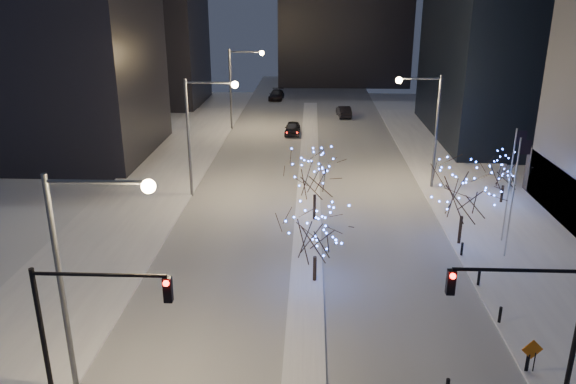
# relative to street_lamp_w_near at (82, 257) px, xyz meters

# --- Properties ---
(road) EXTENTS (20.00, 130.00, 0.02)m
(road) POSITION_rel_street_lamp_w_near_xyz_m (8.94, 33.00, -6.49)
(road) COLOR #A1A7AF
(road) RESTS_ON ground
(median) EXTENTS (2.00, 80.00, 0.15)m
(median) POSITION_rel_street_lamp_w_near_xyz_m (8.94, 28.00, -6.42)
(median) COLOR white
(median) RESTS_ON ground
(east_sidewalk) EXTENTS (10.00, 90.00, 0.15)m
(east_sidewalk) POSITION_rel_street_lamp_w_near_xyz_m (23.94, 18.00, -6.42)
(east_sidewalk) COLOR white
(east_sidewalk) RESTS_ON ground
(west_sidewalk) EXTENTS (8.00, 90.00, 0.15)m
(west_sidewalk) POSITION_rel_street_lamp_w_near_xyz_m (-5.06, 18.00, -6.42)
(west_sidewalk) COLOR white
(west_sidewalk) RESTS_ON ground
(filler_west_near) EXTENTS (22.00, 18.00, 24.00)m
(filler_west_near) POSITION_rel_street_lamp_w_near_xyz_m (-19.06, 38.00, 5.50)
(filler_west_near) COLOR black
(filler_west_near) RESTS_ON ground
(filler_west_far) EXTENTS (18.00, 16.00, 16.00)m
(filler_west_far) POSITION_rel_street_lamp_w_near_xyz_m (-17.06, 68.00, 1.50)
(filler_west_far) COLOR black
(filler_west_far) RESTS_ON ground
(street_lamp_w_near) EXTENTS (4.40, 0.56, 10.00)m
(street_lamp_w_near) POSITION_rel_street_lamp_w_near_xyz_m (0.00, 0.00, 0.00)
(street_lamp_w_near) COLOR #595E66
(street_lamp_w_near) RESTS_ON ground
(street_lamp_w_mid) EXTENTS (4.40, 0.56, 10.00)m
(street_lamp_w_mid) POSITION_rel_street_lamp_w_near_xyz_m (0.00, 25.00, 0.00)
(street_lamp_w_mid) COLOR #595E66
(street_lamp_w_mid) RESTS_ON ground
(street_lamp_w_far) EXTENTS (4.40, 0.56, 10.00)m
(street_lamp_w_far) POSITION_rel_street_lamp_w_near_xyz_m (0.00, 50.00, 0.00)
(street_lamp_w_far) COLOR #595E66
(street_lamp_w_far) RESTS_ON ground
(street_lamp_east) EXTENTS (3.90, 0.56, 10.00)m
(street_lamp_east) POSITION_rel_street_lamp_w_near_xyz_m (19.02, 28.00, -0.05)
(street_lamp_east) COLOR #595E66
(street_lamp_east) RESTS_ON ground
(traffic_signal_west) EXTENTS (5.26, 0.43, 7.00)m
(traffic_signal_west) POSITION_rel_street_lamp_w_near_xyz_m (0.50, -2.00, -1.74)
(traffic_signal_west) COLOR black
(traffic_signal_west) RESTS_ON ground
(traffic_signal_east) EXTENTS (5.26, 0.43, 7.00)m
(traffic_signal_east) POSITION_rel_street_lamp_w_near_xyz_m (17.88, -1.00, -1.74)
(traffic_signal_east) COLOR black
(traffic_signal_east) RESTS_ON ground
(flagpoles) EXTENTS (1.35, 2.60, 8.00)m
(flagpoles) POSITION_rel_street_lamp_w_near_xyz_m (22.30, 15.25, -1.70)
(flagpoles) COLOR silver
(flagpoles) RESTS_ON east_sidewalk
(bollards) EXTENTS (0.16, 12.16, 0.90)m
(bollards) POSITION_rel_street_lamp_w_near_xyz_m (19.14, 8.00, -5.90)
(bollards) COLOR black
(bollards) RESTS_ON east_sidewalk
(car_near) EXTENTS (1.93, 4.57, 1.54)m
(car_near) POSITION_rel_street_lamp_w_near_xyz_m (6.80, 47.54, -5.73)
(car_near) COLOR black
(car_near) RESTS_ON ground
(car_mid) EXTENTS (2.11, 4.82, 1.54)m
(car_mid) POSITION_rel_street_lamp_w_near_xyz_m (13.64, 58.26, -5.73)
(car_mid) COLOR black
(car_mid) RESTS_ON ground
(car_far) EXTENTS (2.48, 5.47, 1.55)m
(car_far) POSITION_rel_street_lamp_w_near_xyz_m (3.36, 71.30, -5.72)
(car_far) COLOR black
(car_far) RESTS_ON ground
(holiday_tree_median_near) EXTENTS (4.56, 4.56, 5.00)m
(holiday_tree_median_near) POSITION_rel_street_lamp_w_near_xyz_m (9.44, 10.19, -3.23)
(holiday_tree_median_near) COLOR black
(holiday_tree_median_near) RESTS_ON median
(holiday_tree_median_far) EXTENTS (5.51, 5.51, 5.57)m
(holiday_tree_median_far) POSITION_rel_street_lamp_w_near_xyz_m (9.44, 19.89, -2.75)
(holiday_tree_median_far) COLOR black
(holiday_tree_median_far) RESTS_ON median
(holiday_tree_plaza_near) EXTENTS (6.46, 6.46, 6.09)m
(holiday_tree_plaza_near) POSITION_rel_street_lamp_w_near_xyz_m (19.44, 15.92, -2.49)
(holiday_tree_plaza_near) COLOR black
(holiday_tree_plaza_near) RESTS_ON east_sidewalk
(holiday_tree_plaza_far) EXTENTS (4.30, 4.30, 4.13)m
(holiday_tree_plaza_far) POSITION_rel_street_lamp_w_near_xyz_m (24.90, 24.24, -3.70)
(holiday_tree_plaza_far) COLOR black
(holiday_tree_plaza_far) RESTS_ON east_sidewalk
(construction_sign) EXTENTS (1.01, 0.14, 1.67)m
(construction_sign) POSITION_rel_street_lamp_w_near_xyz_m (19.24, 1.96, -5.34)
(construction_sign) COLOR black
(construction_sign) RESTS_ON east_sidewalk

